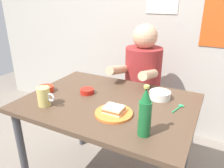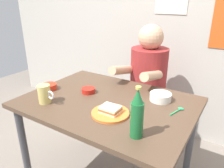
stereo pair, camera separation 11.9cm
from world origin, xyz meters
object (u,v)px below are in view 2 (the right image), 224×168
beer_mug (45,94)px  sambal_bowl_red (88,90)px  person_seated (148,72)px  dining_table (108,113)px  stool (146,113)px  beer_bottle (137,115)px  plate_orange (110,113)px  sandwich (110,109)px

beer_mug → sambal_bowl_red: beer_mug is taller
person_seated → dining_table: bearing=-91.3°
dining_table → person_seated: person_seated is taller
person_seated → beer_mug: (-0.34, -0.86, 0.03)m
dining_table → stool: 0.70m
dining_table → stool: bearing=88.7°
person_seated → beer_bottle: size_ratio=2.75×
plate_orange → beer_bottle: 0.27m
dining_table → beer_mug: beer_mug is taller
stool → sambal_bowl_red: 0.75m
beer_bottle → sambal_bowl_red: bearing=151.2°
stool → plate_orange: size_ratio=2.05×
person_seated → sambal_bowl_red: (-0.20, -0.59, -0.01)m
sambal_bowl_red → stool: bearing=71.3°
beer_mug → beer_bottle: beer_bottle is taller
beer_mug → plate_orange: bearing=12.5°
plate_orange → sandwich: sandwich is taller
stool → beer_bottle: beer_bottle is taller
sambal_bowl_red → beer_mug: bearing=-116.6°
dining_table → person_seated: 0.63m
plate_orange → beer_bottle: (0.22, -0.11, 0.11)m
person_seated → plate_orange: 0.77m
dining_table → beer_bottle: (0.33, -0.25, 0.21)m
beer_bottle → sandwich: bearing=153.5°
dining_table → sandwich: 0.22m
beer_bottle → person_seated: bearing=110.0°
stool → plate_orange: plate_orange is taller
dining_table → stool: size_ratio=2.44×
sandwich → beer_bottle: (0.22, -0.11, 0.09)m
stool → person_seated: person_seated is taller
person_seated → beer_bottle: (0.32, -0.87, 0.09)m
sandwich → sambal_bowl_red: bearing=149.5°
sandwich → stool: bearing=97.1°
stool → beer_bottle: size_ratio=1.72×
beer_mug → beer_bottle: (0.65, -0.01, 0.06)m
stool → beer_bottle: bearing=-70.2°
beer_bottle → sambal_bowl_red: 0.60m
person_seated → sandwich: 0.77m
person_seated → stool: bearing=90.0°
dining_table → person_seated: (0.01, 0.62, 0.12)m
plate_orange → beer_bottle: bearing=-26.5°
person_seated → sambal_bowl_red: person_seated is taller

